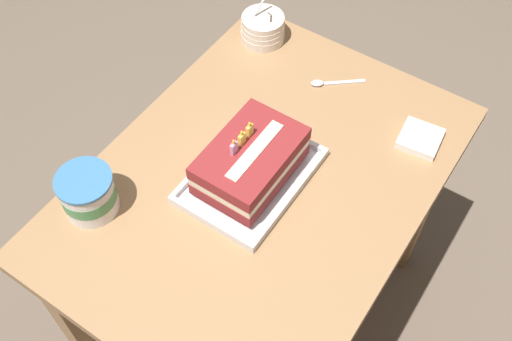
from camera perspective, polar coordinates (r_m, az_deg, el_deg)
ground_plane at (r=2.11m, az=0.35°, el=-12.95°), size 8.00×8.00×0.00m
dining_table at (r=1.53m, az=0.47°, el=-3.45°), size 1.01×0.73×0.77m
foil_tray at (r=1.42m, az=-0.51°, el=-0.59°), size 0.32×0.23×0.02m
birthday_cake at (r=1.37m, az=-0.53°, el=0.95°), size 0.25×0.17×0.14m
bowl_stack at (r=1.73m, az=0.65°, el=13.23°), size 0.12×0.12×0.13m
ice_cream_tub at (r=1.39m, az=-15.50°, el=-2.06°), size 0.13×0.13×0.11m
serving_spoon_near_tray at (r=1.63m, az=6.46°, el=8.19°), size 0.11×0.12×0.01m
napkin_pile at (r=1.54m, az=15.17°, el=2.91°), size 0.11×0.11×0.02m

